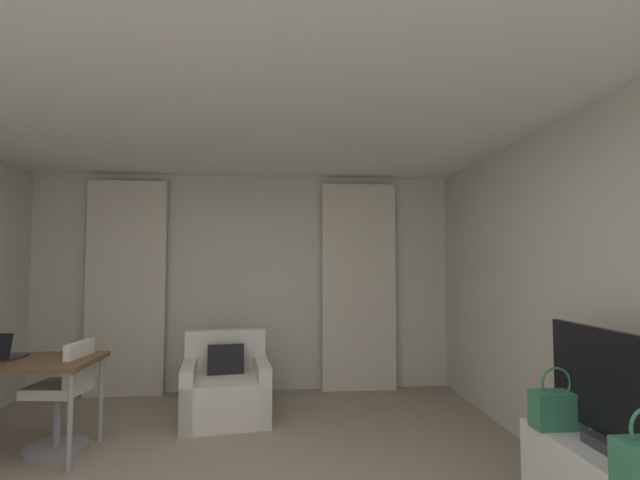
% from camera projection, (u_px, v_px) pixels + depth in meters
% --- Properties ---
extents(wall_window, '(5.12, 0.06, 2.60)m').
position_uv_depth(wall_window, '(246.00, 282.00, 5.42)').
color(wall_window, beige).
rests_on(wall_window, ground).
extents(wall_right, '(0.06, 6.12, 2.60)m').
position_uv_depth(wall_right, '(637.00, 301.00, 2.62)').
color(wall_right, beige).
rests_on(wall_right, ground).
extents(ceiling, '(5.12, 6.12, 0.06)m').
position_uv_depth(ceiling, '(204.00, 65.00, 2.47)').
color(ceiling, white).
rests_on(ceiling, wall_left).
extents(curtain_left_panel, '(0.90, 0.06, 2.50)m').
position_uv_depth(curtain_left_panel, '(126.00, 287.00, 5.17)').
color(curtain_left_panel, beige).
rests_on(curtain_left_panel, ground).
extents(curtain_right_panel, '(0.90, 0.06, 2.50)m').
position_uv_depth(curtain_right_panel, '(359.00, 286.00, 5.40)').
color(curtain_right_panel, beige).
rests_on(curtain_right_panel, ground).
extents(armchair, '(0.92, 0.89, 0.82)m').
position_uv_depth(armchair, '(226.00, 389.00, 4.38)').
color(armchair, silver).
rests_on(armchair, ground).
extents(desk, '(1.37, 0.66, 0.76)m').
position_uv_depth(desk, '(4.00, 368.00, 3.50)').
color(desk, brown).
rests_on(desk, ground).
extents(desk_chair, '(0.48, 0.48, 0.88)m').
position_uv_depth(desk_chair, '(62.00, 402.00, 3.61)').
color(desk_chair, gray).
rests_on(desk_chair, ground).
extents(tv_flatscreen, '(0.20, 1.07, 0.64)m').
position_uv_depth(tv_flatscreen, '(619.00, 396.00, 2.34)').
color(tv_flatscreen, '#333338').
rests_on(tv_flatscreen, tv_console).
extents(handbag_primary, '(0.30, 0.14, 0.37)m').
position_uv_depth(handbag_primary, '(557.00, 408.00, 2.70)').
color(handbag_primary, '#387F5B').
rests_on(handbag_primary, tv_console).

